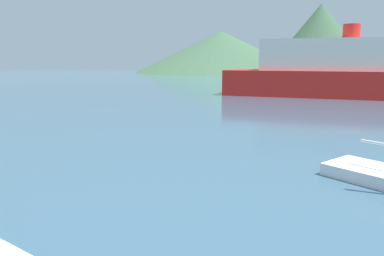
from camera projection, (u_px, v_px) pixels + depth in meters
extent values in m
cube|color=red|center=(348.00, 84.00, 42.69)|extent=(28.09, 9.30, 2.96)
cube|color=silver|center=(350.00, 55.00, 42.11)|extent=(19.74, 7.62, 3.52)
cylinder|color=red|center=(352.00, 31.00, 41.64)|extent=(1.86, 1.86, 1.60)
cone|color=#38563D|center=(221.00, 52.00, 119.62)|extent=(55.00, 55.00, 13.01)
cone|color=#38563D|center=(320.00, 40.00, 93.44)|extent=(28.43, 28.43, 17.79)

